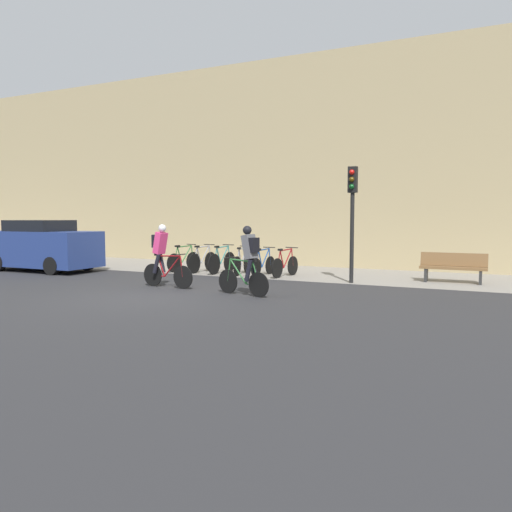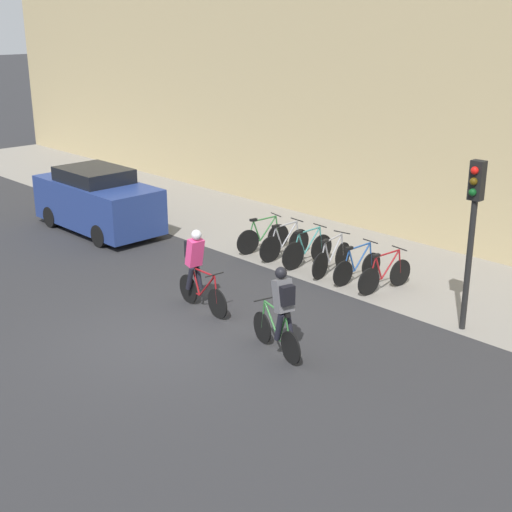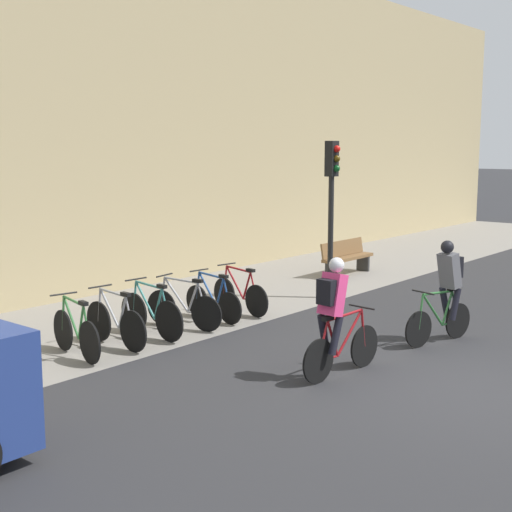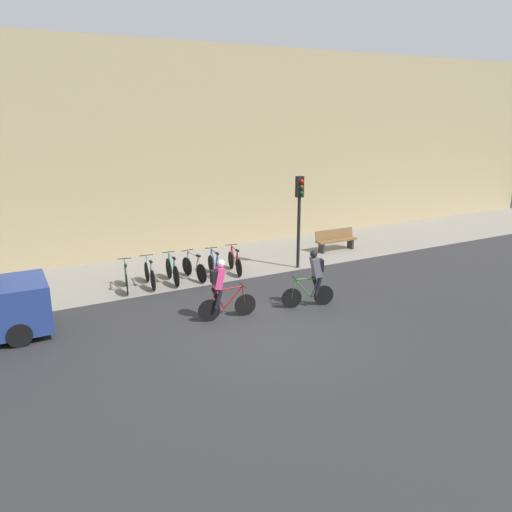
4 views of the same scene
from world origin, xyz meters
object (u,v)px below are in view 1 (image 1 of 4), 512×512
cyclist_grey (248,258)px  parked_bike_3 (242,263)px  parked_bike_0 (184,260)px  parked_bike_5 (285,265)px  parked_bike_2 (222,261)px  parked_bike_1 (202,261)px  bench (453,267)px  cyclist_pink (162,254)px  parked_car (42,246)px  parked_bike_4 (263,264)px  traffic_light_pole (352,203)px

cyclist_grey → parked_bike_3: size_ratio=1.04×
parked_bike_0 → parked_bike_5: size_ratio=0.99×
parked_bike_2 → parked_bike_3: (0.80, -0.00, -0.02)m
parked_bike_1 → bench: parked_bike_1 is taller
cyclist_pink → parked_car: size_ratio=0.41×
bench → parked_car: (-13.80, -2.84, 0.42)m
parked_bike_2 → parked_bike_3: bearing=-0.1°
parked_bike_2 → parked_bike_4: size_ratio=1.08×
parked_bike_0 → traffic_light_pole: (6.33, -0.59, 1.99)m
cyclist_pink → parked_bike_4: size_ratio=1.12×
parked_bike_0 → cyclist_pink: bearing=-64.7°
parked_bike_2 → parked_bike_4: 1.59m
parked_bike_1 → bench: bearing=5.2°
parked_bike_1 → parked_bike_5: parked_bike_1 is taller
parked_bike_0 → parked_car: bearing=-156.2°
parked_bike_0 → parked_car: parked_car is taller
parked_bike_2 → bench: parked_bike_2 is taller
parked_bike_3 → parked_bike_5: size_ratio=1.03×
parked_bike_5 → parked_bike_2: bearing=180.0°
parked_bike_2 → parked_car: size_ratio=0.40×
cyclist_grey → parked_bike_1: bearing=133.1°
cyclist_grey → parked_car: (-9.36, 2.00, -0.05)m
parked_bike_1 → traffic_light_pole: traffic_light_pole is taller
parked_bike_4 → bench: size_ratio=0.83×
parked_bike_5 → traffic_light_pole: traffic_light_pole is taller
traffic_light_pole → parked_bike_0: bearing=174.7°
parked_car → parked_bike_3: bearing=16.4°
parked_bike_0 → parked_bike_2: bearing=0.0°
parked_bike_4 → cyclist_pink: bearing=-110.8°
traffic_light_pole → bench: size_ratio=1.82×
traffic_light_pole → cyclist_pink: bearing=-145.6°
parked_bike_1 → parked_bike_0: bearing=180.0°
parked_bike_4 → traffic_light_pole: bearing=-10.5°
parked_bike_5 → traffic_light_pole: (2.36, -0.59, 2.00)m
parked_bike_3 → bench: 6.73m
traffic_light_pole → parked_bike_4: bearing=169.5°
cyclist_grey → parked_car: 9.57m
parked_bike_3 → parked_bike_5: bearing=0.0°
traffic_light_pole → parked_car: 11.26m
parked_bike_1 → parked_bike_5: 3.17m
traffic_light_pole → parked_car: traffic_light_pole is taller
parked_car → parked_bike_5: bearing=13.5°
cyclist_grey → parked_bike_1: (-3.83, 4.09, -0.54)m
cyclist_grey → parked_bike_1: cyclist_grey is taller
parked_bike_3 → bench: parked_bike_3 is taller
cyclist_grey → parked_car: parked_car is taller
parked_bike_1 → bench: size_ratio=0.89×
cyclist_pink → parked_bike_2: (-0.17, 3.72, -0.53)m
parked_bike_0 → bench: size_ratio=0.86×
cyclist_grey → parked_bike_0: size_ratio=1.08×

